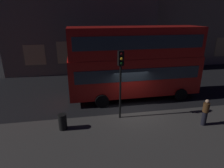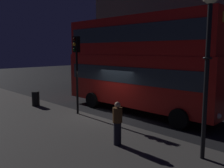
{
  "view_description": "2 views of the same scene",
  "coord_description": "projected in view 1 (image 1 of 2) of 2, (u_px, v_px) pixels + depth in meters",
  "views": [
    {
      "loc": [
        -3.48,
        -11.48,
        6.28
      ],
      "look_at": [
        -1.28,
        1.28,
        1.57
      ],
      "focal_mm": 30.68,
      "sensor_mm": 36.0,
      "label": 1
    },
    {
      "loc": [
        9.61,
        -8.99,
        3.63
      ],
      "look_at": [
        -0.21,
        0.71,
        1.72
      ],
      "focal_mm": 39.14,
      "sensor_mm": 36.0,
      "label": 2
    }
  ],
  "objects": [
    {
      "name": "ground_plane",
      "position": [
        133.0,
        110.0,
        13.33
      ],
      "size": [
        80.0,
        80.0,
        0.0
      ],
      "primitive_type": "plane",
      "color": "black"
    },
    {
      "name": "traffic_light_near_kerb",
      "position": [
        121.0,
        72.0,
        11.1
      ],
      "size": [
        0.35,
        0.38,
        4.25
      ],
      "rotation": [
        0.0,
        0.0,
        0.13
      ],
      "color": "black",
      "rests_on": "sidewalk_slab"
    },
    {
      "name": "litter_bin",
      "position": [
        63.0,
        122.0,
        10.78
      ],
      "size": [
        0.47,
        0.47,
        0.92
      ],
      "primitive_type": "cylinder",
      "color": "black",
      "rests_on": "sidewalk_slab"
    },
    {
      "name": "sidewalk_slab",
      "position": [
        160.0,
        154.0,
        9.05
      ],
      "size": [
        44.0,
        8.03,
        0.12
      ],
      "primitive_type": "cube",
      "color": "#423F3D",
      "rests_on": "ground"
    },
    {
      "name": "double_decker_bus",
      "position": [
        135.0,
        60.0,
        14.35
      ],
      "size": [
        10.08,
        2.93,
        5.48
      ],
      "rotation": [
        0.0,
        0.0,
        0.02
      ],
      "color": "red",
      "rests_on": "ground"
    },
    {
      "name": "pedestrian",
      "position": [
        205.0,
        112.0,
        11.07
      ],
      "size": [
        0.36,
        0.36,
        1.64
      ],
      "rotation": [
        0.0,
        0.0,
        3.71
      ],
      "color": "black",
      "rests_on": "sidewalk_slab"
    }
  ]
}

